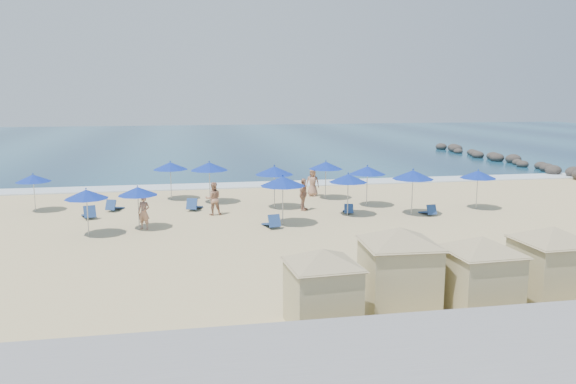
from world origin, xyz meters
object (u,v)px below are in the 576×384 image
(rock_jetty, at_px, (502,159))
(umbrella_10, at_px, (413,175))
(umbrella_3, at_px, (138,191))
(umbrella_6, at_px, (283,181))
(trash_bin, at_px, (369,261))
(umbrella_7, at_px, (367,170))
(beachgoer_2, at_px, (303,194))
(umbrella_2, at_px, (170,166))
(beachgoer_1, at_px, (213,199))
(umbrella_5, at_px, (274,171))
(umbrella_1, at_px, (86,194))
(beachgoer_0, at_px, (144,212))
(cabana_3, at_px, (552,254))
(umbrella_8, at_px, (348,178))
(umbrella_9, at_px, (326,165))
(cabana_1, at_px, (399,258))
(cabana_2, at_px, (481,265))
(cabana_0, at_px, (322,278))
(umbrella_0, at_px, (33,178))
(umbrella_11, at_px, (478,174))
(umbrella_4, at_px, (209,166))
(beachgoer_3, at_px, (313,182))

(rock_jetty, relative_size, umbrella_10, 10.31)
(umbrella_3, distance_m, umbrella_6, 7.17)
(trash_bin, relative_size, umbrella_7, 0.32)
(trash_bin, xyz_separation_m, beachgoer_2, (-0.09, 11.42, 0.53))
(umbrella_2, height_order, umbrella_6, umbrella_6)
(beachgoer_1, bearing_deg, umbrella_5, -165.26)
(trash_bin, distance_m, umbrella_1, 13.66)
(umbrella_10, relative_size, beachgoer_0, 1.52)
(umbrella_2, bearing_deg, umbrella_5, -32.83)
(cabana_3, bearing_deg, umbrella_8, 101.21)
(umbrella_6, relative_size, umbrella_9, 1.05)
(umbrella_10, distance_m, beachgoer_0, 14.41)
(cabana_1, distance_m, cabana_2, 2.45)
(umbrella_5, distance_m, umbrella_7, 5.51)
(umbrella_2, bearing_deg, cabana_2, -64.99)
(cabana_0, xyz_separation_m, beachgoer_2, (2.87, 16.05, -0.53))
(umbrella_8, bearing_deg, umbrella_10, -7.68)
(cabana_2, height_order, umbrella_8, cabana_2)
(umbrella_0, height_order, umbrella_5, umbrella_5)
(umbrella_6, relative_size, umbrella_10, 1.01)
(cabana_1, relative_size, umbrella_1, 2.00)
(umbrella_11, bearing_deg, cabana_2, -118.57)
(cabana_0, xyz_separation_m, umbrella_11, (12.85, 14.63, 0.56))
(cabana_0, distance_m, cabana_2, 4.99)
(cabana_0, bearing_deg, umbrella_5, 85.47)
(umbrella_6, distance_m, umbrella_8, 4.19)
(umbrella_10, bearing_deg, beachgoer_1, 169.61)
(umbrella_1, relative_size, umbrella_4, 0.88)
(umbrella_7, relative_size, umbrella_11, 1.06)
(umbrella_5, xyz_separation_m, beachgoer_2, (1.52, -0.93, -1.29))
(umbrella_2, relative_size, beachgoer_2, 1.33)
(umbrella_11, bearing_deg, umbrella_1, -173.46)
(rock_jetty, bearing_deg, umbrella_8, -136.63)
(beachgoer_1, relative_size, beachgoer_2, 0.98)
(umbrella_1, bearing_deg, cabana_2, -42.10)
(trash_bin, bearing_deg, umbrella_0, 157.78)
(umbrella_8, relative_size, umbrella_9, 0.97)
(rock_jetty, distance_m, umbrella_8, 29.93)
(umbrella_1, distance_m, umbrella_4, 9.27)
(umbrella_8, xyz_separation_m, beachgoer_3, (-0.56, 6.15, -1.18))
(umbrella_9, bearing_deg, beachgoer_1, -154.00)
(umbrella_5, height_order, umbrella_11, umbrella_5)
(cabana_0, bearing_deg, cabana_2, 2.13)
(cabana_3, relative_size, umbrella_0, 1.97)
(umbrella_5, bearing_deg, cabana_0, -94.53)
(umbrella_4, bearing_deg, umbrella_11, -16.94)
(umbrella_7, relative_size, beachgoer_1, 1.36)
(beachgoer_0, height_order, beachgoer_2, beachgoer_2)
(trash_bin, distance_m, umbrella_0, 20.61)
(umbrella_5, distance_m, umbrella_8, 4.53)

